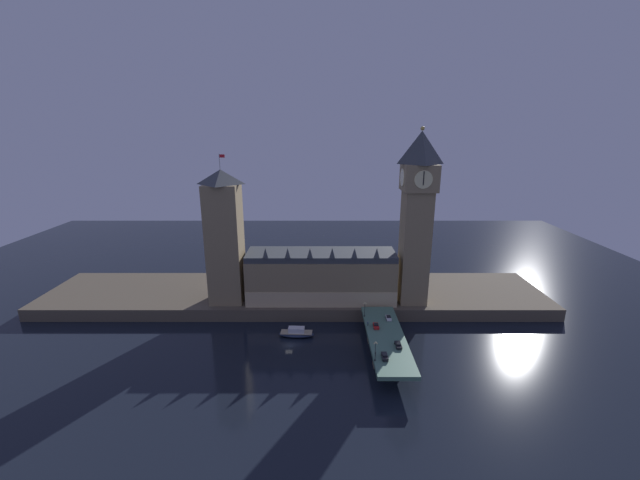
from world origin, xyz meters
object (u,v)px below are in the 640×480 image
object	(u,v)px
street_lamp_near	(375,349)
street_lamp_far	(365,307)
boat_upstream	(296,333)
clock_tower	(417,214)
car_northbound_trail	(385,356)
car_southbound_trail	(388,318)
pedestrian_far_rail	(368,323)
pedestrian_near_rail	(375,354)
victoria_tower	(225,237)
car_northbound_lead	(376,326)
car_southbound_lead	(398,345)

from	to	relation	value
street_lamp_near	street_lamp_far	distance (m)	29.44
street_lamp_far	boat_upstream	world-z (taller)	street_lamp_far
clock_tower	car_northbound_trail	distance (m)	60.32
car_southbound_trail	pedestrian_far_rail	distance (m)	9.61
car_southbound_trail	pedestrian_near_rail	size ratio (longest dim) A/B	2.17
pedestrian_far_rail	boat_upstream	world-z (taller)	pedestrian_far_rail
victoria_tower	boat_upstream	size ratio (longest dim) A/B	4.49
victoria_tower	car_northbound_lead	xyz separation A→B (m)	(58.74, -27.14, -25.36)
car_southbound_trail	boat_upstream	xyz separation A→B (m)	(-34.37, -0.62, -6.01)
car_northbound_trail	clock_tower	bearing A→B (deg)	68.02
street_lamp_near	boat_upstream	world-z (taller)	street_lamp_near
car_southbound_lead	boat_upstream	xyz separation A→B (m)	(-34.37, 18.32, -5.99)
victoria_tower	pedestrian_near_rail	size ratio (longest dim) A/B	33.97
car_northbound_lead	car_northbound_trail	size ratio (longest dim) A/B	0.95
car_northbound_trail	car_southbound_trail	bearing A→B (deg)	77.90
car_northbound_lead	car_southbound_trail	xyz separation A→B (m)	(5.52, 6.18, 0.00)
street_lamp_near	street_lamp_far	bearing A→B (deg)	90.00
car_northbound_lead	pedestrian_near_rail	size ratio (longest dim) A/B	2.23
car_northbound_trail	boat_upstream	bearing A→B (deg)	138.94
clock_tower	car_northbound_lead	size ratio (longest dim) A/B	17.73
pedestrian_near_rail	street_lamp_near	xyz separation A→B (m)	(-0.40, -2.28, 3.13)
pedestrian_far_rail	clock_tower	bearing A→B (deg)	49.34
car_northbound_trail	pedestrian_far_rail	xyz separation A→B (m)	(-2.76, 20.88, 0.25)
car_southbound_trail	car_northbound_trail	bearing A→B (deg)	-102.10
pedestrian_far_rail	street_lamp_near	xyz separation A→B (m)	(-0.40, -22.08, 3.11)
victoria_tower	pedestrian_far_rail	world-z (taller)	victoria_tower
clock_tower	street_lamp_far	xyz separation A→B (m)	(-21.50, -17.21, -32.22)
pedestrian_near_rail	car_southbound_trail	bearing A→B (deg)	71.46
clock_tower	pedestrian_far_rail	bearing A→B (deg)	-130.66
car_northbound_lead	street_lamp_near	world-z (taller)	street_lamp_near
car_northbound_trail	car_southbound_lead	bearing A→B (deg)	51.00
car_northbound_trail	pedestrian_near_rail	size ratio (longest dim) A/B	2.35
street_lamp_near	car_northbound_lead	bearing A→B (deg)	81.35
pedestrian_near_rail	boat_upstream	world-z (taller)	pedestrian_near_rail
boat_upstream	car_northbound_trail	bearing A→B (deg)	-41.06
victoria_tower	pedestrian_far_rail	bearing A→B (deg)	-24.77
car_northbound_trail	boat_upstream	xyz separation A→B (m)	(-28.85, 25.13, -6.08)
car_southbound_lead	car_southbound_trail	size ratio (longest dim) A/B	1.13
car_northbound_trail	street_lamp_far	bearing A→B (deg)	96.39
car_northbound_lead	car_southbound_trail	bearing A→B (deg)	48.24
car_northbound_trail	street_lamp_far	distance (m)	28.56
street_lamp_far	clock_tower	bearing A→B (deg)	38.67
car_southbound_trail	street_lamp_far	xyz separation A→B (m)	(-8.68, 2.48, 3.02)
car_northbound_trail	car_southbound_trail	size ratio (longest dim) A/B	1.08
car_southbound_trail	clock_tower	bearing A→B (deg)	56.93
victoria_tower	car_northbound_lead	world-z (taller)	victoria_tower
car_northbound_lead	street_lamp_near	xyz separation A→B (m)	(-3.16, -20.78, 3.42)
car_northbound_lead	pedestrian_near_rail	distance (m)	18.71
pedestrian_far_rail	street_lamp_far	xyz separation A→B (m)	(-0.40, 7.36, 2.71)
clock_tower	victoria_tower	world-z (taller)	clock_tower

